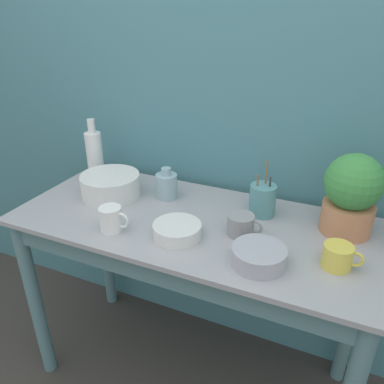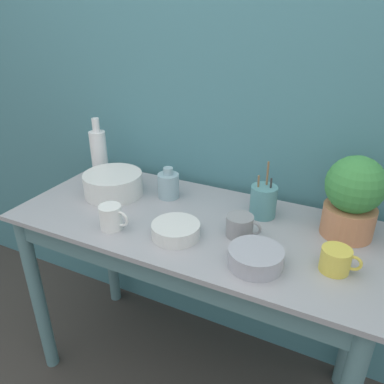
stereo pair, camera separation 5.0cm
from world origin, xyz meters
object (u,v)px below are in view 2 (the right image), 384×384
(potted_plant, at_px, (353,196))
(bowl_wash_large, at_px, (113,184))
(bowl_small_steel, at_px, (256,258))
(bottle_tall, at_px, (99,153))
(mug_white, at_px, (111,217))
(mug_yellow, at_px, (336,260))
(bottle_short, at_px, (168,185))
(utensil_cup, at_px, (263,201))
(mug_grey, at_px, (240,226))
(bowl_small_enamel_white, at_px, (176,230))

(potted_plant, xyz_separation_m, bowl_wash_large, (-0.96, -0.10, -0.11))
(potted_plant, height_order, bowl_small_steel, potted_plant)
(bottle_tall, xyz_separation_m, bowl_small_steel, (0.89, -0.35, -0.09))
(mug_white, relative_size, mug_yellow, 0.95)
(bottle_tall, distance_m, bowl_small_steel, 0.96)
(bottle_short, bearing_deg, bowl_small_steel, -31.78)
(bottle_short, distance_m, mug_white, 0.33)
(bowl_small_steel, height_order, utensil_cup, utensil_cup)
(potted_plant, relative_size, mug_yellow, 2.40)
(bottle_tall, height_order, bowl_small_steel, bottle_tall)
(mug_grey, distance_m, bowl_small_enamel_white, 0.23)
(potted_plant, xyz_separation_m, bowl_small_enamel_white, (-0.55, -0.29, -0.13))
(bowl_small_enamel_white, relative_size, utensil_cup, 0.79)
(bottle_short, bearing_deg, utensil_cup, 2.91)
(mug_grey, relative_size, bowl_small_enamel_white, 0.74)
(mug_grey, xyz_separation_m, bowl_small_steel, (0.10, -0.15, -0.01))
(bowl_wash_large, distance_m, bowl_small_steel, 0.75)
(bottle_tall, bearing_deg, bowl_small_steel, -21.47)
(mug_yellow, bearing_deg, bowl_wash_large, 171.97)
(mug_white, bearing_deg, mug_grey, 20.43)
(potted_plant, bearing_deg, bottle_tall, 178.63)
(mug_grey, bearing_deg, mug_yellow, -10.34)
(mug_grey, height_order, bowl_small_steel, mug_grey)
(potted_plant, xyz_separation_m, mug_yellow, (-0.01, -0.24, -0.11))
(bottle_tall, height_order, bottle_short, bottle_tall)
(bottle_short, bearing_deg, mug_yellow, -16.75)
(bowl_small_enamel_white, xyz_separation_m, utensil_cup, (0.23, 0.28, 0.04))
(bowl_small_enamel_white, height_order, utensil_cup, utensil_cup)
(mug_white, bearing_deg, bowl_small_steel, 1.94)
(potted_plant, distance_m, bottle_short, 0.73)
(potted_plant, height_order, utensil_cup, potted_plant)
(mug_yellow, distance_m, bowl_small_enamel_white, 0.54)
(mug_grey, height_order, bowl_small_enamel_white, mug_grey)
(potted_plant, bearing_deg, bowl_wash_large, -173.76)
(potted_plant, height_order, mug_yellow, potted_plant)
(bottle_tall, bearing_deg, utensil_cup, -2.00)
(bottle_tall, bearing_deg, potted_plant, -1.37)
(bowl_wash_large, height_order, mug_white, bowl_wash_large)
(mug_white, distance_m, mug_grey, 0.47)
(mug_white, distance_m, utensil_cup, 0.59)
(bottle_short, xyz_separation_m, mug_grey, (0.38, -0.15, -0.02))
(potted_plant, bearing_deg, utensil_cup, -179.70)
(bottle_tall, distance_m, mug_white, 0.51)
(bottle_tall, height_order, utensil_cup, bottle_tall)
(bowl_small_enamel_white, bearing_deg, mug_white, -166.73)
(bottle_short, relative_size, mug_grey, 1.05)
(bottle_short, xyz_separation_m, utensil_cup, (0.41, 0.02, 0.01))
(bottle_short, relative_size, mug_yellow, 1.10)
(mug_yellow, bearing_deg, bowl_small_enamel_white, -174.98)
(mug_grey, bearing_deg, bottle_tall, 165.46)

